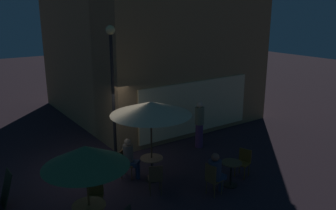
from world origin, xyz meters
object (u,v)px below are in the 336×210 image
at_px(cafe_table_0, 152,164).
at_px(cafe_chair_0, 126,161).
at_px(cafe_table_2, 231,170).
at_px(cafe_chair_4, 212,177).
at_px(street_lamp_near_corner, 112,78).
at_px(cafe_chair_5, 244,160).
at_px(patron_standing_2, 199,124).
at_px(cafe_chair_3, 95,192).
at_px(cafe_chair_1, 155,177).
at_px(patron_seated_0, 130,156).
at_px(patio_umbrella_0, 151,108).
at_px(patron_seated_1, 216,171).
at_px(patio_umbrella_1, 86,157).

relative_size(cafe_table_0, cafe_chair_0, 0.82).
height_order(cafe_table_2, cafe_chair_4, cafe_chair_4).
xyz_separation_m(street_lamp_near_corner, cafe_table_0, (0.46, -1.50, -2.47)).
distance_m(cafe_chair_5, patron_standing_2, 2.65).
distance_m(cafe_table_2, cafe_chair_3, 3.98).
bearing_deg(cafe_chair_1, patron_seated_0, 29.01).
bearing_deg(cafe_chair_1, cafe_table_2, -86.28).
height_order(patio_umbrella_0, patron_seated_1, patio_umbrella_0).
relative_size(patio_umbrella_0, cafe_chair_0, 2.72).
distance_m(cafe_table_0, patron_seated_0, 0.73).
bearing_deg(cafe_chair_3, cafe_table_2, 107.88).
relative_size(cafe_table_0, patron_seated_0, 0.58).
xyz_separation_m(patio_umbrella_0, patron_seated_0, (-0.45, 0.53, -1.58)).
bearing_deg(cafe_chair_4, cafe_chair_1, 137.30).
relative_size(cafe_chair_3, cafe_chair_4, 1.05).
bearing_deg(patron_seated_0, cafe_chair_3, -94.54).
height_order(street_lamp_near_corner, cafe_chair_4, street_lamp_near_corner).
xyz_separation_m(cafe_table_0, patio_umbrella_0, (-0.00, -0.00, 1.77)).
distance_m(cafe_table_0, patron_standing_2, 3.17).
relative_size(cafe_table_2, cafe_chair_4, 0.79).
distance_m(cafe_chair_0, cafe_chair_3, 2.06).
bearing_deg(patio_umbrella_0, patron_seated_1, -58.37).
bearing_deg(cafe_chair_0, street_lamp_near_corner, 133.49).
bearing_deg(patron_standing_2, cafe_chair_3, 72.63).
relative_size(cafe_table_0, cafe_chair_5, 0.87).
relative_size(cafe_chair_0, cafe_chair_3, 0.91).
relative_size(cafe_table_2, patio_umbrella_1, 0.34).
height_order(cafe_chair_5, patron_standing_2, patron_standing_2).
distance_m(patio_umbrella_0, cafe_chair_4, 2.61).
bearing_deg(patio_umbrella_1, cafe_chair_0, 45.57).
relative_size(patio_umbrella_0, patron_seated_0, 1.95).
xyz_separation_m(cafe_chair_0, cafe_chair_5, (3.08, -2.00, -0.03)).
relative_size(cafe_table_0, cafe_chair_4, 0.78).
xyz_separation_m(patio_umbrella_1, cafe_chair_4, (3.50, -0.28, -1.41)).
xyz_separation_m(cafe_chair_0, patron_standing_2, (3.44, 0.60, 0.35)).
xyz_separation_m(cafe_table_2, patron_seated_0, (-2.19, 2.15, 0.22)).
distance_m(street_lamp_near_corner, cafe_chair_5, 4.82).
bearing_deg(cafe_table_0, patio_umbrella_0, -104.04).
bearing_deg(patio_umbrella_1, cafe_table_0, 29.05).
height_order(cafe_chair_0, patron_seated_0, patron_seated_0).
distance_m(cafe_table_2, patron_seated_0, 3.08).
distance_m(cafe_chair_0, patron_seated_1, 2.84).
bearing_deg(cafe_table_2, patron_seated_0, 135.52).
relative_size(cafe_table_2, patron_seated_1, 0.60).
xyz_separation_m(cafe_table_2, patio_umbrella_0, (-1.74, 1.62, 1.80)).
distance_m(cafe_chair_3, cafe_chair_4, 3.21).
relative_size(cafe_table_2, cafe_chair_5, 0.88).
bearing_deg(street_lamp_near_corner, cafe_chair_3, -127.40).
distance_m(cafe_chair_0, cafe_chair_1, 1.44).
bearing_deg(street_lamp_near_corner, patron_standing_2, -4.42).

